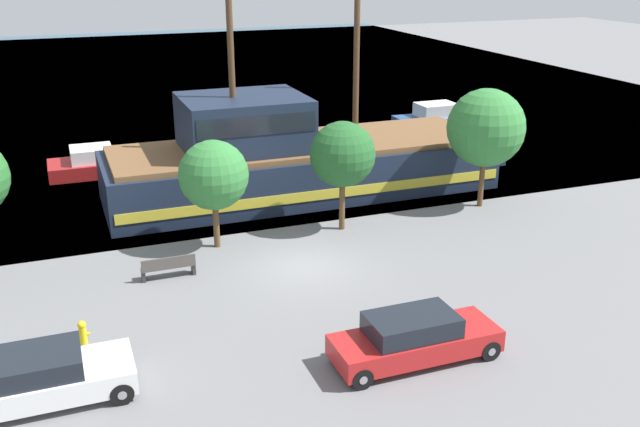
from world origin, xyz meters
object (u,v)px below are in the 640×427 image
fire_hydrant (83,332)px  parked_car_curb_front (38,378)px  moored_boat_dockside (440,119)px  pirate_ship (294,159)px  parked_car_curb_mid (414,338)px  moored_boat_outer (99,163)px  bench_promenade_east (168,267)px

fire_hydrant → parked_car_curb_front: bearing=-115.2°
moored_boat_dockside → pirate_ship: bearing=-145.2°
parked_car_curb_mid → fire_hydrant: size_ratio=6.35×
moored_boat_dockside → moored_boat_outer: 22.03m
moored_boat_dockside → parked_car_curb_front: size_ratio=1.32×
moored_boat_outer → fire_hydrant: moored_boat_outer is taller
parked_car_curb_mid → moored_boat_dockside: bearing=58.7°
bench_promenade_east → fire_hydrant: bearing=-130.7°
parked_car_curb_mid → moored_boat_outer: bearing=107.4°
moored_boat_outer → parked_car_curb_front: bearing=-98.7°
parked_car_curb_mid → bench_promenade_east: 9.74m
moored_boat_dockside → fire_hydrant: (-23.76, -20.33, -0.20)m
parked_car_curb_front → moored_boat_outer: bearing=81.3°
moored_boat_outer → bench_promenade_east: bearing=-84.8°
moored_boat_outer → parked_car_curb_mid: bearing=-72.6°
moored_boat_dockside → bench_promenade_east: bearing=-141.1°
moored_boat_dockside → bench_promenade_east: 26.50m
parked_car_curb_front → parked_car_curb_mid: parked_car_curb_mid is taller
moored_boat_dockside → bench_promenade_east: moored_boat_dockside is taller
parked_car_curb_front → bench_promenade_east: 7.64m
pirate_ship → parked_car_curb_front: 17.97m
parked_car_curb_mid → fire_hydrant: bearing=154.0°
parked_car_curb_mid → fire_hydrant: 9.77m
fire_hydrant → moored_boat_outer: bearing=83.9°
moored_boat_outer → pirate_ship: bearing=-38.1°
fire_hydrant → bench_promenade_east: size_ratio=0.40×
moored_boat_dockside → fire_hydrant: size_ratio=8.16×
pirate_ship → moored_boat_outer: pirate_ship is taller
moored_boat_dockside → parked_car_curb_mid: moored_boat_dockside is taller
pirate_ship → moored_boat_outer: bearing=141.9°
parked_car_curb_mid → bench_promenade_east: size_ratio=2.55×
moored_boat_dockside → parked_car_curb_front: bearing=-137.5°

